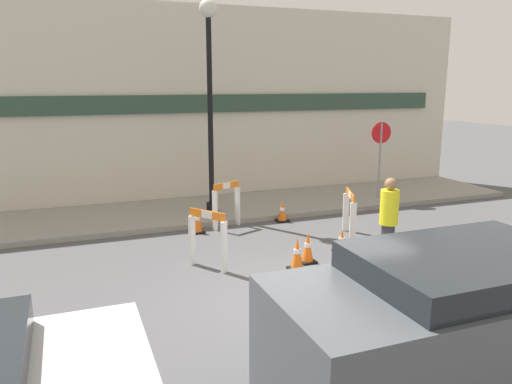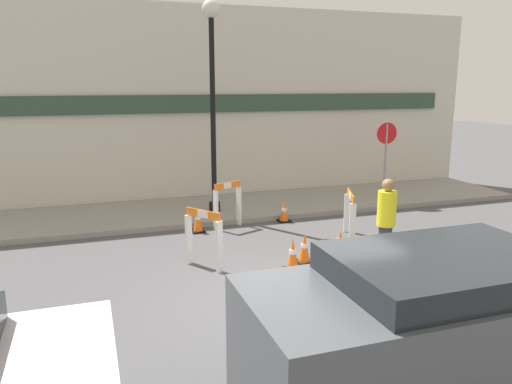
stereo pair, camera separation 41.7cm
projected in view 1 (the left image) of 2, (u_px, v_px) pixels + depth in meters
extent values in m
plane|color=#4C4C4F|center=(302.00, 301.00, 7.89)|extent=(60.00, 60.00, 0.00)
cube|color=gray|center=(204.00, 210.00, 13.26)|extent=(18.00, 2.81, 0.13)
cube|color=beige|center=(188.00, 106.00, 14.04)|extent=(18.00, 0.12, 5.50)
cube|color=#2D4738|center=(189.00, 104.00, 13.93)|extent=(16.20, 0.10, 0.50)
cylinder|color=black|center=(212.00, 207.00, 12.83)|extent=(0.29, 0.29, 0.24)
cylinder|color=black|center=(210.00, 118.00, 12.34)|extent=(0.13, 0.13, 4.79)
sphere|color=silver|center=(208.00, 8.00, 11.79)|extent=(0.44, 0.44, 0.44)
cylinder|color=gray|center=(380.00, 161.00, 14.19)|extent=(0.06, 0.06, 2.14)
cylinder|color=red|center=(381.00, 133.00, 14.02)|extent=(0.60, 0.08, 0.60)
cube|color=white|center=(192.00, 240.00, 9.39)|extent=(0.14, 0.12, 0.96)
cube|color=white|center=(224.00, 247.00, 8.98)|extent=(0.14, 0.12, 0.96)
cube|color=orange|center=(207.00, 215.00, 9.07)|extent=(0.49, 0.68, 0.15)
cube|color=white|center=(207.00, 215.00, 9.07)|extent=(0.17, 0.22, 0.13)
cube|color=white|center=(353.00, 223.00, 10.65)|extent=(0.14, 0.10, 0.89)
cube|color=white|center=(346.00, 212.00, 11.54)|extent=(0.14, 0.10, 0.89)
cube|color=orange|center=(350.00, 195.00, 10.98)|extent=(0.38, 0.91, 0.15)
cube|color=white|center=(350.00, 195.00, 10.98)|extent=(0.14, 0.28, 0.14)
cube|color=white|center=(237.00, 206.00, 12.04)|extent=(0.11, 0.14, 0.94)
cube|color=white|center=(215.00, 211.00, 11.57)|extent=(0.11, 0.14, 0.94)
cube|color=orange|center=(226.00, 186.00, 11.69)|extent=(0.71, 0.31, 0.15)
cube|color=white|center=(226.00, 186.00, 11.69)|extent=(0.22, 0.11, 0.13)
cube|color=black|center=(282.00, 221.00, 12.42)|extent=(0.30, 0.30, 0.04)
cone|color=orange|center=(282.00, 210.00, 12.36)|extent=(0.23, 0.22, 0.49)
cylinder|color=white|center=(282.00, 209.00, 12.36)|extent=(0.13, 0.13, 0.07)
cube|color=black|center=(297.00, 269.00, 9.20)|extent=(0.30, 0.30, 0.04)
cone|color=orange|center=(297.00, 253.00, 9.13)|extent=(0.22, 0.23, 0.59)
cylinder|color=white|center=(297.00, 251.00, 9.12)|extent=(0.13, 0.13, 0.08)
cube|color=black|center=(341.00, 251.00, 10.17)|extent=(0.30, 0.30, 0.04)
cone|color=orange|center=(342.00, 240.00, 10.12)|extent=(0.23, 0.23, 0.44)
cylinder|color=white|center=(342.00, 239.00, 10.11)|extent=(0.13, 0.13, 0.06)
cube|color=black|center=(307.00, 261.00, 9.60)|extent=(0.30, 0.30, 0.04)
cone|color=orange|center=(308.00, 246.00, 9.53)|extent=(0.23, 0.23, 0.56)
cylinder|color=white|center=(308.00, 245.00, 9.53)|extent=(0.13, 0.13, 0.08)
cube|color=black|center=(198.00, 232.00, 11.48)|extent=(0.30, 0.30, 0.04)
cone|color=orange|center=(197.00, 220.00, 11.42)|extent=(0.23, 0.22, 0.54)
cylinder|color=white|center=(197.00, 218.00, 11.42)|extent=(0.13, 0.13, 0.08)
cylinder|color=#33333D|center=(387.00, 244.00, 9.44)|extent=(0.35, 0.35, 0.78)
cylinder|color=yellow|center=(389.00, 207.00, 9.29)|extent=(0.49, 0.49, 0.65)
sphere|color=#8E6647|center=(391.00, 184.00, 9.19)|extent=(0.32, 0.32, 0.23)
cube|color=#4C5156|center=(462.00, 333.00, 5.04)|extent=(3.99, 1.65, 1.21)
cube|color=#1E2328|center=(468.00, 277.00, 4.91)|extent=(2.19, 1.52, 0.54)
cylinder|color=black|center=(487.00, 330.00, 6.36)|extent=(0.60, 0.18, 0.60)
cylinder|color=black|center=(314.00, 369.00, 5.49)|extent=(0.60, 0.18, 0.60)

